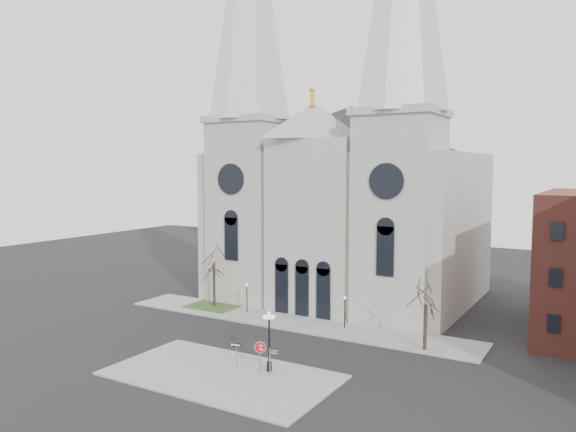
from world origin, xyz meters
The scene contains 13 objects.
ground centered at (0.00, 0.00, 0.00)m, with size 160.00×160.00×0.00m, color black.
sidewalk_near centered at (3.00, -5.00, 0.07)m, with size 18.00×10.00×0.14m, color gray.
sidewalk_far centered at (0.00, 11.00, 0.07)m, with size 40.00×6.00×0.14m, color gray.
grass_patch centered at (-11.00, 12.00, 0.09)m, with size 6.00×5.00×0.18m, color #324A20.
cathedral centered at (0.00, 22.86, 18.48)m, with size 33.00×26.66×54.00m.
tree_left centered at (-11.00, 12.00, 5.58)m, with size 3.20×3.20×7.50m.
tree_right centered at (15.00, 9.00, 4.47)m, with size 3.20×3.20×6.00m.
ped_lamp_left centered at (-6.00, 11.50, 2.33)m, with size 0.32×0.32×3.26m.
ped_lamp_right centered at (6.00, 11.50, 2.33)m, with size 0.32×0.32×3.26m.
stop_sign centered at (5.61, -3.40, 2.00)m, with size 0.95×0.10×2.63m.
globe_lamp centered at (5.88, -2.52, 3.20)m, with size 1.14×1.14×4.88m.
one_way_sign centered at (3.09, -3.09, 1.56)m, with size 0.89×0.28×2.08m.
street_name_sign centered at (6.51, -3.28, 1.42)m, with size 0.65×0.29×2.16m.
Camera 1 is at (29.31, -39.26, 16.40)m, focal length 35.00 mm.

